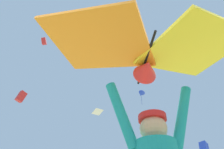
{
  "coord_description": "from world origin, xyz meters",
  "views": [
    {
      "loc": [
        -0.69,
        -2.02,
        0.74
      ],
      "look_at": [
        0.03,
        1.22,
        3.19
      ],
      "focal_mm": 36.33,
      "sensor_mm": 36.0,
      "label": 1
    }
  ],
  "objects_px": {
    "distant_kite_blue_high_left": "(204,148)",
    "distant_kite_red_overhead_distant": "(44,41)",
    "distant_kite_blue_mid_right": "(141,94)",
    "held_stunt_kite": "(147,50)",
    "distant_kite_red_low_right": "(21,97)",
    "distant_kite_white_far_center": "(97,112)"
  },
  "relations": [
    {
      "from": "held_stunt_kite",
      "to": "distant_kite_blue_high_left",
      "type": "xyz_separation_m",
      "value": [
        9.95,
        13.74,
        4.19
      ]
    },
    {
      "from": "held_stunt_kite",
      "to": "distant_kite_red_overhead_distant",
      "type": "xyz_separation_m",
      "value": [
        -4.26,
        18.4,
        16.95
      ]
    },
    {
      "from": "distant_kite_blue_high_left",
      "to": "distant_kite_white_far_center",
      "type": "bearing_deg",
      "value": -178.17
    },
    {
      "from": "held_stunt_kite",
      "to": "distant_kite_red_low_right",
      "type": "bearing_deg",
      "value": 106.62
    },
    {
      "from": "distant_kite_blue_high_left",
      "to": "distant_kite_red_overhead_distant",
      "type": "distance_m",
      "value": 19.65
    },
    {
      "from": "distant_kite_red_low_right",
      "to": "distant_kite_white_far_center",
      "type": "bearing_deg",
      "value": 2.99
    },
    {
      "from": "held_stunt_kite",
      "to": "distant_kite_red_overhead_distant",
      "type": "height_order",
      "value": "distant_kite_red_overhead_distant"
    },
    {
      "from": "distant_kite_white_far_center",
      "to": "distant_kite_blue_high_left",
      "type": "bearing_deg",
      "value": 1.83
    },
    {
      "from": "distant_kite_blue_high_left",
      "to": "distant_kite_red_overhead_distant",
      "type": "height_order",
      "value": "distant_kite_red_overhead_distant"
    },
    {
      "from": "held_stunt_kite",
      "to": "distant_kite_white_far_center",
      "type": "distance_m",
      "value": 14.91
    },
    {
      "from": "distant_kite_blue_high_left",
      "to": "distant_kite_blue_mid_right",
      "type": "distance_m",
      "value": 21.24
    },
    {
      "from": "distant_kite_blue_high_left",
      "to": "distant_kite_red_low_right",
      "type": "xyz_separation_m",
      "value": [
        -13.89,
        -0.56,
        2.39
      ]
    },
    {
      "from": "held_stunt_kite",
      "to": "distant_kite_red_overhead_distant",
      "type": "bearing_deg",
      "value": 103.03
    },
    {
      "from": "distant_kite_blue_mid_right",
      "to": "distant_kite_red_low_right",
      "type": "distance_m",
      "value": 25.23
    },
    {
      "from": "distant_kite_white_far_center",
      "to": "distant_kite_red_overhead_distant",
      "type": "xyz_separation_m",
      "value": [
        -5.81,
        4.92,
        10.76
      ]
    },
    {
      "from": "distant_kite_blue_high_left",
      "to": "distant_kite_red_low_right",
      "type": "bearing_deg",
      "value": -177.71
    },
    {
      "from": "distant_kite_blue_mid_right",
      "to": "distant_kite_red_low_right",
      "type": "relative_size",
      "value": 2.98
    },
    {
      "from": "distant_kite_blue_mid_right",
      "to": "distant_kite_red_overhead_distant",
      "type": "xyz_separation_m",
      "value": [
        -15.57,
        -11.02,
        -1.51
      ]
    },
    {
      "from": "distant_kite_blue_high_left",
      "to": "distant_kite_red_overhead_distant",
      "type": "relative_size",
      "value": 1.07
    },
    {
      "from": "distant_kite_red_overhead_distant",
      "to": "distant_kite_blue_mid_right",
      "type": "bearing_deg",
      "value": 35.3
    },
    {
      "from": "distant_kite_blue_high_left",
      "to": "distant_kite_red_low_right",
      "type": "distance_m",
      "value": 14.11
    },
    {
      "from": "distant_kite_red_low_right",
      "to": "distant_kite_red_overhead_distant",
      "type": "xyz_separation_m",
      "value": [
        -0.32,
        5.21,
        10.36
      ]
    }
  ]
}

